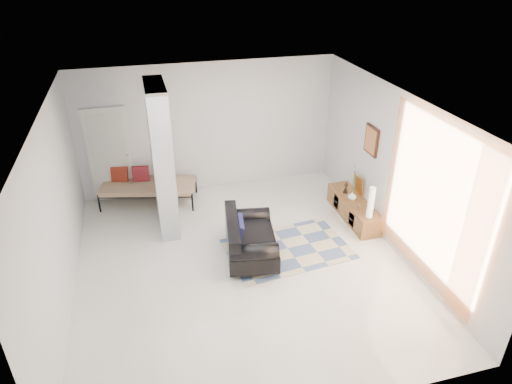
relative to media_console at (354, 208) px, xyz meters
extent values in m
plane|color=beige|center=(-2.52, -0.90, -0.21)|extent=(6.00, 6.00, 0.00)
plane|color=white|center=(-2.52, -0.90, 2.59)|extent=(6.00, 6.00, 0.00)
plane|color=silver|center=(-2.52, 2.10, 1.19)|extent=(6.00, 0.00, 6.00)
plane|color=silver|center=(-2.52, -3.90, 1.19)|extent=(6.00, 0.00, 6.00)
plane|color=silver|center=(-5.27, -0.90, 1.19)|extent=(0.00, 6.00, 6.00)
plane|color=silver|center=(0.23, -0.90, 1.19)|extent=(0.00, 6.00, 6.00)
cube|color=silver|center=(-3.62, 0.70, 1.19)|extent=(0.35, 1.20, 2.80)
cube|color=silver|center=(-4.62, 2.06, 0.81)|extent=(0.85, 0.06, 2.04)
plane|color=#FF8D43|center=(0.15, -2.05, 1.24)|extent=(0.00, 2.55, 2.55)
cube|color=#39190F|center=(0.20, 0.00, 1.44)|extent=(0.04, 0.45, 0.55)
cube|color=brown|center=(0.00, 0.00, -0.01)|extent=(0.45, 1.63, 0.40)
cube|color=#39190F|center=(-0.22, -0.36, -0.01)|extent=(0.02, 0.22, 0.28)
cube|color=#39190F|center=(-0.22, 0.36, -0.01)|extent=(0.02, 0.22, 0.28)
cube|color=#C18839|center=(0.18, 0.22, 0.39)|extent=(0.09, 0.32, 0.40)
cube|color=silver|center=(-0.10, -0.36, 0.25)|extent=(0.04, 0.10, 0.12)
cylinder|color=silver|center=(-2.71, -1.24, -0.16)|extent=(0.05, 0.05, 0.10)
cylinder|color=silver|center=(-2.54, -0.11, -0.16)|extent=(0.05, 0.05, 0.10)
cylinder|color=silver|center=(-2.09, -1.34, -0.16)|extent=(0.05, 0.05, 0.10)
cylinder|color=silver|center=(-1.91, -0.21, -0.16)|extent=(0.05, 0.05, 0.10)
cube|color=black|center=(-2.31, -0.72, 0.04)|extent=(1.03, 1.49, 0.30)
cube|color=black|center=(-2.62, -0.68, 0.37)|extent=(0.41, 1.40, 0.36)
cylinder|color=black|center=(-2.40, -1.29, 0.27)|extent=(0.82, 0.40, 0.28)
cylinder|color=black|center=(-2.23, -0.16, 0.27)|extent=(0.82, 0.40, 0.28)
cube|color=black|center=(-2.51, -0.69, 0.39)|extent=(0.22, 0.52, 0.31)
cylinder|color=black|center=(-4.94, 1.54, -0.01)|extent=(0.04, 0.04, 0.40)
cylinder|color=black|center=(-3.09, 1.09, -0.01)|extent=(0.04, 0.04, 0.40)
cylinder|color=black|center=(-4.75, 2.30, -0.01)|extent=(0.04, 0.04, 0.40)
cylinder|color=black|center=(-2.90, 1.86, -0.01)|extent=(0.04, 0.04, 0.40)
cube|color=#C8B292|center=(-3.92, 1.70, 0.17)|extent=(2.06, 1.24, 0.12)
cube|color=maroon|center=(-4.48, 1.99, 0.39)|extent=(0.37, 0.24, 0.33)
cube|color=maroon|center=(-4.05, 1.88, 0.39)|extent=(0.37, 0.24, 0.33)
cube|color=maroon|center=(-3.61, 1.78, 0.39)|extent=(0.37, 0.24, 0.33)
cube|color=beige|center=(-1.62, -0.70, -0.20)|extent=(2.30, 1.67, 0.01)
cylinder|color=white|center=(-0.02, -0.65, 0.50)|extent=(0.11, 0.11, 0.61)
imported|color=white|center=(-0.05, 0.03, 0.28)|extent=(0.19, 0.19, 0.17)
camera|label=1|loc=(-3.92, -7.09, 4.64)|focal=32.00mm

